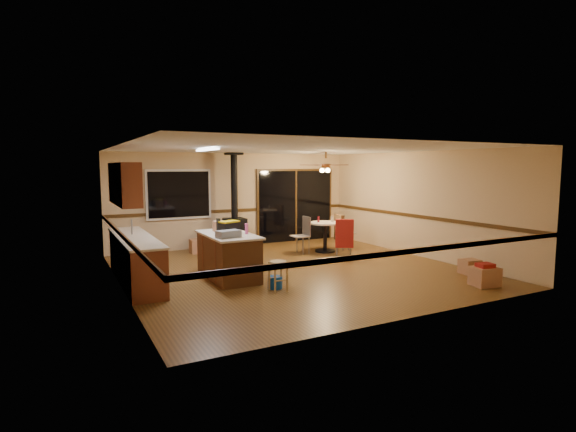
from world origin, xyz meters
TOP-DOWN VIEW (x-y plane):
  - floor at (0.00, 0.00)m, footprint 7.00×7.00m
  - ceiling at (0.00, 0.00)m, footprint 7.00×7.00m
  - wall_back at (0.00, 3.50)m, footprint 7.00×0.00m
  - wall_front at (0.00, -3.50)m, footprint 7.00×0.00m
  - wall_left at (-3.50, 0.00)m, footprint 0.00×7.00m
  - wall_right at (3.50, 0.00)m, footprint 0.00×7.00m
  - chair_rail at (0.00, 0.00)m, footprint 7.00×7.00m
  - window at (-1.60, 3.45)m, footprint 1.72×0.10m
  - sliding_door at (1.90, 3.45)m, footprint 2.52×0.10m
  - lower_cabinets at (-3.20, 0.50)m, footprint 0.60×3.00m
  - countertop at (-3.20, 0.50)m, footprint 0.64×3.04m
  - upper_cabinets at (-3.33, 0.70)m, footprint 0.35×2.00m
  - kitchen_island at (-1.50, 0.00)m, footprint 0.88×1.68m
  - wood_stove at (-0.20, 3.05)m, footprint 0.55×0.50m
  - ceiling_fan at (1.73, 1.51)m, footprint 0.24×0.24m
  - fluorescent_strip at (-1.80, 0.30)m, footprint 0.10×1.20m
  - toolbox_grey at (-1.66, -0.46)m, footprint 0.48×0.32m
  - toolbox_black at (-1.47, -0.00)m, footprint 0.46×0.36m
  - toolbox_yellow_lid at (-1.47, -0.00)m, footprint 0.45×0.35m
  - box_on_island at (-1.53, 0.38)m, footprint 0.24×0.32m
  - bottle_dark at (-1.63, 0.18)m, footprint 0.11×0.11m
  - bottle_pink at (-1.18, -0.19)m, footprint 0.08×0.08m
  - bottle_white at (-1.55, 0.67)m, footprint 0.08×0.08m
  - bar_stool at (-1.03, -1.30)m, footprint 0.30×0.30m
  - blue_bucket at (-1.00, -1.11)m, footprint 0.32×0.32m
  - dining_table at (1.73, 1.51)m, footprint 0.86×0.86m
  - glass_red at (1.58, 1.61)m, footprint 0.06×0.06m
  - glass_cream at (1.91, 1.46)m, footprint 0.08×0.08m
  - chair_left at (1.14, 1.61)m, footprint 0.41×0.41m
  - chair_near at (1.74, 0.65)m, footprint 0.59×0.61m
  - chair_right at (2.25, 1.59)m, footprint 0.52×0.49m
  - box_under_window at (-1.26, 2.88)m, footprint 0.46×0.37m
  - box_corner_a at (2.56, -2.76)m, footprint 0.53×0.47m
  - box_corner_b at (3.10, -1.96)m, footprint 0.41×0.36m
  - box_small_red at (2.56, -2.76)m, footprint 0.32×0.29m

SIDE VIEW (x-z plane):
  - floor at x=0.00m, z-range 0.00..0.00m
  - blue_bucket at x=-1.00m, z-range 0.00..0.23m
  - box_corner_b at x=3.10m, z-range 0.00..0.30m
  - box_corner_a at x=2.56m, z-range 0.00..0.35m
  - box_under_window at x=-1.26m, z-range 0.00..0.36m
  - bar_stool at x=-1.03m, z-range 0.00..0.55m
  - box_small_red at x=2.56m, z-range 0.35..0.43m
  - lower_cabinets at x=-3.20m, z-range 0.00..0.86m
  - kitchen_island at x=-1.50m, z-range 0.00..0.90m
  - dining_table at x=1.73m, z-range 0.14..0.92m
  - chair_left at x=1.14m, z-range 0.33..0.85m
  - chair_near at x=1.74m, z-range 0.25..0.95m
  - chair_right at x=2.25m, z-range 0.25..0.95m
  - wood_stove at x=-0.20m, z-range -0.53..1.99m
  - glass_cream at x=1.91m, z-range 0.78..0.93m
  - glass_red at x=1.58m, z-range 0.78..0.93m
  - countertop at x=-3.20m, z-range 0.86..0.90m
  - toolbox_grey at x=-1.66m, z-range 0.90..1.04m
  - bottle_white at x=-1.55m, z-range 0.90..1.09m
  - chair_rail at x=0.00m, z-range 0.96..1.04m
  - bottle_pink at x=-1.18m, z-range 0.90..1.11m
  - box_on_island at x=-1.53m, z-range 0.90..1.11m
  - toolbox_black at x=-1.47m, z-range 0.90..1.12m
  - bottle_dark at x=-1.63m, z-range 0.90..1.20m
  - sliding_door at x=1.90m, z-range 0.00..2.10m
  - toolbox_yellow_lid at x=-1.47m, z-range 1.12..1.16m
  - wall_back at x=0.00m, z-range -2.20..4.80m
  - wall_front at x=0.00m, z-range -2.20..4.80m
  - wall_left at x=-3.50m, z-range -2.20..4.80m
  - wall_right at x=3.50m, z-range -2.20..4.80m
  - window at x=-1.60m, z-range 0.84..2.16m
  - upper_cabinets at x=-3.33m, z-range 1.50..2.30m
  - ceiling_fan at x=1.73m, z-range 1.94..2.49m
  - fluorescent_strip at x=-1.80m, z-range 2.54..2.58m
  - ceiling at x=0.00m, z-range 2.60..2.60m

